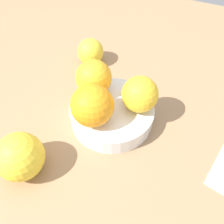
{
  "coord_description": "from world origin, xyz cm",
  "views": [
    {
      "loc": [
        12.17,
        -28.34,
        39.61
      ],
      "look_at": [
        0.0,
        0.0,
        2.15
      ],
      "focal_mm": 40.24,
      "sensor_mm": 36.0,
      "label": 1
    }
  ],
  "objects": [
    {
      "name": "orange_in_bowl_2",
      "position": [
        -4.92,
        2.66,
        7.05
      ],
      "size": [
        6.94,
        6.94,
        6.94
      ],
      "primitive_type": "sphere",
      "color": "#F9A823",
      "rests_on": "fruit_bowl"
    },
    {
      "name": "ground_plane",
      "position": [
        0.0,
        0.0,
        -1.0
      ],
      "size": [
        110.0,
        110.0,
        2.0
      ],
      "primitive_type": "cube",
      "color": "#997551"
    },
    {
      "name": "orange_in_bowl_0",
      "position": [
        -1.96,
        -3.96,
        7.38
      ],
      "size": [
        7.58,
        7.58,
        7.58
      ],
      "primitive_type": "sphere",
      "color": "orange",
      "rests_on": "fruit_bowl"
    },
    {
      "name": "orange_in_bowl_1",
      "position": [
        4.53,
        2.14,
        6.93
      ],
      "size": [
        6.69,
        6.69,
        6.69
      ],
      "primitive_type": "sphere",
      "color": "yellow",
      "rests_on": "fruit_bowl"
    },
    {
      "name": "orange_loose_0",
      "position": [
        -9.36,
        -15.78,
        4.01
      ],
      "size": [
        8.02,
        8.02,
        8.02
      ],
      "primitive_type": "sphere",
      "color": "yellow",
      "rests_on": "ground_plane"
    },
    {
      "name": "orange_loose_1",
      "position": [
        -11.6,
        14.21,
        3.08
      ],
      "size": [
        6.15,
        6.15,
        6.15
      ],
      "primitive_type": "sphere",
      "color": "yellow",
      "rests_on": "ground_plane"
    },
    {
      "name": "fruit_bowl",
      "position": [
        0.0,
        0.0,
        1.7
      ],
      "size": [
        16.17,
        16.17,
        3.59
      ],
      "color": "white",
      "rests_on": "ground_plane"
    }
  ]
}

